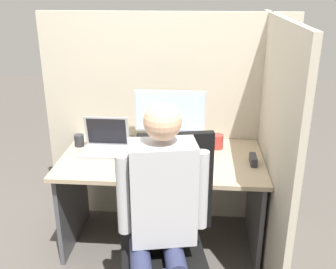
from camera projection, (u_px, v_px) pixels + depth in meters
The scene contains 13 objects.
cubicle_panel_back at pixel (167, 122), 3.12m from camera, with size 1.93×0.05×1.68m.
cubicle_panel_right at pixel (271, 149), 2.61m from camera, with size 0.04×1.43×1.68m.
desk at pixel (162, 179), 2.84m from camera, with size 1.43×0.77×0.72m.
paper_box at pixel (170, 142), 2.96m from camera, with size 0.29×0.24×0.06m.
monitor at pixel (170, 115), 2.89m from camera, with size 0.52×0.22×0.37m.
laptop at pixel (105, 145), 2.86m from camera, with size 0.33×0.24×0.25m.
mouse at pixel (138, 161), 2.69m from camera, with size 0.07×0.05×0.03m.
stapler at pixel (253, 160), 2.67m from camera, with size 0.04×0.13×0.06m.
carrot_toy at pixel (179, 174), 2.48m from camera, with size 0.04×0.14×0.04m.
office_chair at pixel (169, 230), 2.26m from camera, with size 0.55×0.59×1.09m.
person at pixel (160, 210), 2.03m from camera, with size 0.47×0.44×1.34m.
coffee_mug at pixel (217, 142), 2.91m from camera, with size 0.09×0.09×0.11m.
pen_cup at pixel (79, 140), 2.96m from camera, with size 0.07×0.07×0.09m.
Camera 1 is at (0.25, -2.13, 1.88)m, focal length 42.00 mm.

